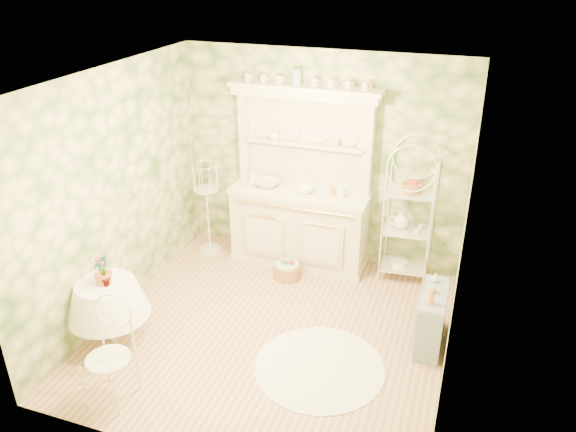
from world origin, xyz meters
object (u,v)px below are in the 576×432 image
(kitchen_dresser, at_px, (300,180))
(floor_basket, at_px, (287,270))
(round_table, at_px, (109,311))
(cafe_chair, at_px, (107,355))
(bakers_rack, at_px, (409,211))
(birdcage_stand, at_px, (207,206))
(side_shelf, at_px, (432,318))

(kitchen_dresser, relative_size, floor_basket, 6.61)
(round_table, height_order, floor_basket, round_table)
(round_table, relative_size, cafe_chair, 0.76)
(bakers_rack, relative_size, birdcage_stand, 1.35)
(round_table, bearing_deg, bakers_rack, 40.64)
(kitchen_dresser, distance_m, round_table, 2.71)
(round_table, bearing_deg, cafe_chair, -54.62)
(kitchen_dresser, bearing_deg, side_shelf, -32.87)
(round_table, bearing_deg, side_shelf, 18.71)
(bakers_rack, distance_m, side_shelf, 1.44)
(kitchen_dresser, bearing_deg, birdcage_stand, -173.34)
(round_table, bearing_deg, floor_basket, 53.83)
(bakers_rack, distance_m, cafe_chair, 3.73)
(kitchen_dresser, xyz_separation_m, birdcage_stand, (-1.23, -0.14, -0.47))
(cafe_chair, bearing_deg, kitchen_dresser, 68.73)
(round_table, distance_m, birdcage_stand, 2.12)
(kitchen_dresser, relative_size, bakers_rack, 1.26)
(kitchen_dresser, relative_size, side_shelf, 3.08)
(side_shelf, distance_m, birdcage_stand, 3.24)
(side_shelf, bearing_deg, kitchen_dresser, 146.02)
(kitchen_dresser, distance_m, side_shelf, 2.32)
(kitchen_dresser, xyz_separation_m, bakers_rack, (1.36, 0.06, -0.23))
(kitchen_dresser, distance_m, floor_basket, 1.13)
(birdcage_stand, height_order, floor_basket, birdcage_stand)
(birdcage_stand, bearing_deg, round_table, -92.41)
(birdcage_stand, xyz_separation_m, floor_basket, (1.22, -0.30, -0.56))
(side_shelf, xyz_separation_m, floor_basket, (-1.83, 0.73, -0.21))
(round_table, height_order, cafe_chair, cafe_chair)
(bakers_rack, xyz_separation_m, round_table, (-2.68, -2.30, -0.53))
(cafe_chair, bearing_deg, floor_basket, 66.36)
(side_shelf, xyz_separation_m, round_table, (-3.14, -1.06, 0.06))
(bakers_rack, xyz_separation_m, cafe_chair, (-2.18, -3.00, -0.41))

